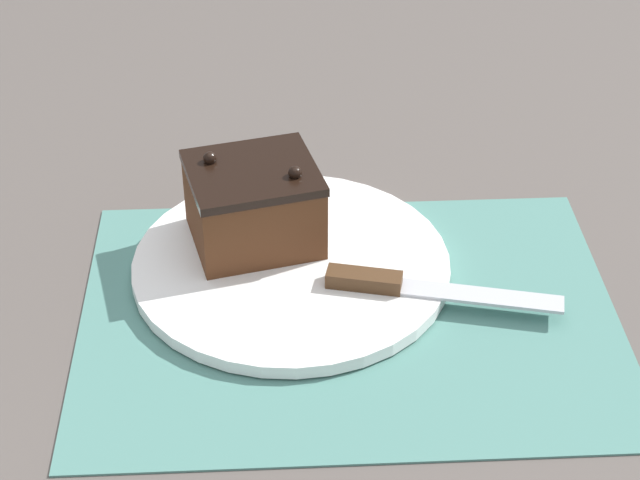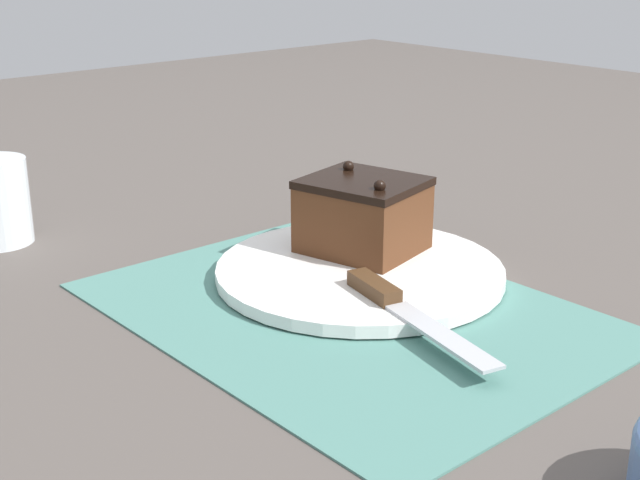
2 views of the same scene
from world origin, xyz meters
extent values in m
plane|color=#544C47|center=(0.00, 0.00, 0.00)|extent=(3.00, 3.00, 0.00)
cube|color=slate|center=(0.00, 0.00, 0.00)|extent=(0.46, 0.34, 0.00)
cylinder|color=white|center=(-0.05, 0.06, 0.01)|extent=(0.29, 0.29, 0.01)
cube|color=#512D19|center=(-0.08, 0.10, 0.05)|extent=(0.13, 0.12, 0.07)
cube|color=black|center=(-0.08, 0.10, 0.09)|extent=(0.13, 0.12, 0.01)
sphere|color=black|center=(-0.12, 0.11, 0.10)|extent=(0.01, 0.01, 0.01)
sphere|color=black|center=(-0.04, 0.08, 0.10)|extent=(0.01, 0.01, 0.01)
cube|color=#472D19|center=(0.01, 0.02, 0.02)|extent=(0.07, 0.03, 0.01)
cube|color=#B7BABF|center=(0.11, 0.00, 0.02)|extent=(0.14, 0.05, 0.00)
camera|label=1|loc=(-0.06, -0.70, 0.59)|focal=60.00mm
camera|label=2|loc=(0.55, -0.51, 0.33)|focal=50.00mm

